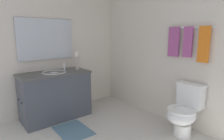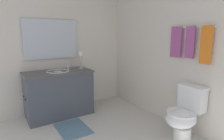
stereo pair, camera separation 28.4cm
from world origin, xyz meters
The scene contains 13 objects.
floor centered at (0.00, 0.00, -0.01)m, with size 2.63×2.78×0.02m, color beige.
wall_back centered at (0.00, 1.39, 1.23)m, with size 2.63×0.04×2.45m, color silver.
wall_left centered at (-1.32, 0.00, 1.23)m, with size 0.04×2.78×2.45m, color silver.
vanity_cabinet centered at (-0.99, -0.10, 0.41)m, with size 0.58×1.16×0.81m.
sink_basin centered at (-0.99, -0.10, 0.78)m, with size 0.40×0.40×0.24m.
mirror centered at (-1.27, -0.10, 1.37)m, with size 0.02×0.98×0.71m, color silver.
candle_holder_tall centered at (-1.03, 0.36, 0.98)m, with size 0.09×0.09×0.32m.
toilet centered at (0.73, 1.11, 0.37)m, with size 0.39×0.54×0.75m.
towel_bar centered at (0.60, 1.33, 1.54)m, with size 0.02×0.02×0.70m, color silver.
towel_near_vanity centered at (0.37, 1.31, 1.34)m, with size 0.18×0.03×0.45m, color #A54C8C.
towel_center centered at (0.60, 1.31, 1.34)m, with size 0.14×0.03×0.44m, color #A54C8C.
towel_near_corner centered at (0.83, 1.31, 1.31)m, with size 0.15×0.03×0.50m, color orange.
bath_mat centered at (-0.37, -0.10, 0.01)m, with size 0.60×0.44×0.02m, color slate.
Camera 2 is at (2.18, -1.03, 1.44)m, focal length 29.53 mm.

